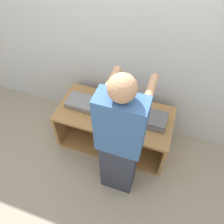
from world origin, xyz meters
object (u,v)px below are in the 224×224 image
(laptop_open, at_px, (116,107))
(laptop_stack_right, at_px, (149,119))
(laptop_stack_left, at_px, (83,102))
(person, at_px, (120,144))

(laptop_open, height_order, laptop_stack_right, laptop_open)
(laptop_open, xyz_separation_m, laptop_stack_right, (0.40, -0.04, -0.00))
(laptop_stack_left, bearing_deg, person, -40.39)
(laptop_open, distance_m, laptop_stack_right, 0.40)
(laptop_stack_left, height_order, person, person)
(laptop_stack_right, distance_m, person, 0.58)
(laptop_stack_left, relative_size, person, 0.24)
(laptop_open, bearing_deg, laptop_stack_left, -173.47)
(laptop_open, xyz_separation_m, laptop_stack_left, (-0.39, -0.04, -0.01))
(laptop_stack_left, distance_m, person, 0.82)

